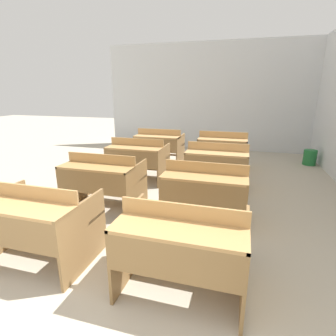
% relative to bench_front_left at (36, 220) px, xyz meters
% --- Properties ---
extents(wall_back, '(6.01, 0.06, 3.04)m').
position_rel_bench_front_left_xyz_m(wall_back, '(0.81, 6.03, 1.06)').
color(wall_back, silver).
rests_on(wall_back, ground_plane).
extents(bench_front_left, '(1.06, 0.78, 0.84)m').
position_rel_bench_front_left_xyz_m(bench_front_left, '(0.00, 0.00, 0.00)').
color(bench_front_left, olive).
rests_on(bench_front_left, ground_plane).
extents(bench_front_right, '(1.06, 0.78, 0.84)m').
position_rel_bench_front_left_xyz_m(bench_front_right, '(1.52, -0.01, 0.00)').
color(bench_front_right, olive).
rests_on(bench_front_right, ground_plane).
extents(bench_second_left, '(1.06, 0.78, 0.84)m').
position_rel_bench_front_left_xyz_m(bench_second_left, '(-0.00, 1.34, 0.00)').
color(bench_second_left, olive).
rests_on(bench_second_left, ground_plane).
extents(bench_second_right, '(1.06, 0.78, 0.84)m').
position_rel_bench_front_left_xyz_m(bench_second_right, '(1.52, 1.31, 0.00)').
color(bench_second_right, olive).
rests_on(bench_second_right, ground_plane).
extents(bench_third_left, '(1.06, 0.78, 0.84)m').
position_rel_bench_front_left_xyz_m(bench_third_left, '(0.00, 2.67, 0.00)').
color(bench_third_left, olive).
rests_on(bench_third_left, ground_plane).
extents(bench_third_right, '(1.06, 0.78, 0.84)m').
position_rel_bench_front_left_xyz_m(bench_third_right, '(1.53, 2.66, 0.00)').
color(bench_third_right, olive).
rests_on(bench_third_right, ground_plane).
extents(bench_back_left, '(1.06, 0.78, 0.84)m').
position_rel_bench_front_left_xyz_m(bench_back_left, '(0.02, 3.99, 0.00)').
color(bench_back_left, olive).
rests_on(bench_back_left, ground_plane).
extents(bench_back_right, '(1.06, 0.78, 0.84)m').
position_rel_bench_front_left_xyz_m(bench_back_right, '(1.52, 4.00, 0.00)').
color(bench_back_right, olive).
rests_on(bench_back_right, ground_plane).
extents(wastepaper_bin, '(0.30, 0.30, 0.36)m').
position_rel_bench_front_left_xyz_m(wastepaper_bin, '(3.52, 4.85, -0.28)').
color(wastepaper_bin, '#1E6B33').
rests_on(wastepaper_bin, ground_plane).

